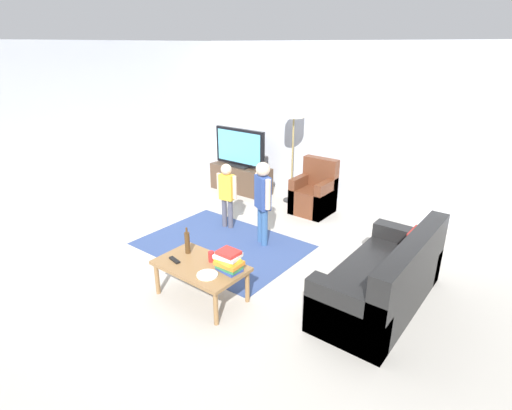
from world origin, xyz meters
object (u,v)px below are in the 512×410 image
(tv, at_px, (240,148))
(tv_remote, at_px, (175,260))
(child_center, at_px, (263,196))
(plate, at_px, (207,275))
(soda_can, at_px, (211,257))
(armchair, at_px, (315,195))
(book_stack, at_px, (229,261))
(bottle, at_px, (187,242))
(child_near_tv, at_px, (227,190))
(floor_lamp, at_px, (294,115))
(coffee_table, at_px, (201,268))
(tv_stand, at_px, (241,179))
(couch, at_px, (387,283))

(tv, distance_m, tv_remote, 3.52)
(child_center, xyz_separation_m, plate, (0.48, -1.59, -0.29))
(tv, height_order, soda_can, tv)
(armchair, relative_size, book_stack, 2.94)
(bottle, bearing_deg, child_near_tv, 115.89)
(floor_lamp, relative_size, child_near_tv, 1.76)
(coffee_table, distance_m, plate, 0.26)
(tv, height_order, tv_remote, tv)
(floor_lamp, height_order, tv_remote, floor_lamp)
(tv_stand, xyz_separation_m, soda_can, (1.97, -2.87, 0.24))
(tv, relative_size, child_center, 0.92)
(tv, bearing_deg, couch, -27.50)
(tv_remote, relative_size, soda_can, 1.42)
(tv_stand, height_order, soda_can, soda_can)
(floor_lamp, bearing_deg, tv_stand, -171.77)
(tv_stand, xyz_separation_m, armchair, (1.64, -0.04, 0.05))
(tv, distance_m, plate, 3.78)
(tv_stand, distance_m, child_center, 2.29)
(armchair, bearing_deg, tv_remote, -89.93)
(couch, height_order, soda_can, couch)
(bottle, distance_m, soda_can, 0.36)
(tv_stand, xyz_separation_m, couch, (3.60, -1.89, 0.05))
(floor_lamp, xyz_separation_m, child_center, (0.61, -1.67, -0.83))
(child_near_tv, height_order, tv_remote, child_near_tv)
(armchair, bearing_deg, coffee_table, -84.50)
(tv_remote, xyz_separation_m, plate, (0.50, 0.00, -0.00))
(child_center, bearing_deg, tv_stand, 137.56)
(coffee_table, xyz_separation_m, tv_remote, (-0.28, -0.12, 0.06))
(tv, xyz_separation_m, plate, (2.14, -3.09, -0.42))
(tv, xyz_separation_m, coffee_table, (1.92, -2.97, -0.48))
(tv, bearing_deg, tv_stand, 90.00)
(couch, height_order, tv_remote, couch)
(armchair, relative_size, child_center, 0.75)
(tv_stand, height_order, child_center, child_center)
(couch, xyz_separation_m, armchair, (-1.96, 1.85, 0.01))
(tv_stand, bearing_deg, soda_can, -55.53)
(coffee_table, bearing_deg, bottle, 161.57)
(book_stack, bearing_deg, soda_can, 175.76)
(tv, height_order, couch, tv)
(couch, bearing_deg, book_stack, -143.69)
(couch, xyz_separation_m, bottle, (-1.98, -1.00, 0.26))
(tv, height_order, armchair, tv)
(child_near_tv, bearing_deg, book_stack, -47.90)
(tv, distance_m, child_center, 2.23)
(floor_lamp, distance_m, book_stack, 3.42)
(child_center, xyz_separation_m, soda_can, (0.31, -1.35, -0.24))
(child_near_tv, bearing_deg, tv, 123.03)
(floor_lamp, bearing_deg, tv_remote, -79.76)
(armchair, bearing_deg, tv, 179.35)
(coffee_table, bearing_deg, armchair, 95.50)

